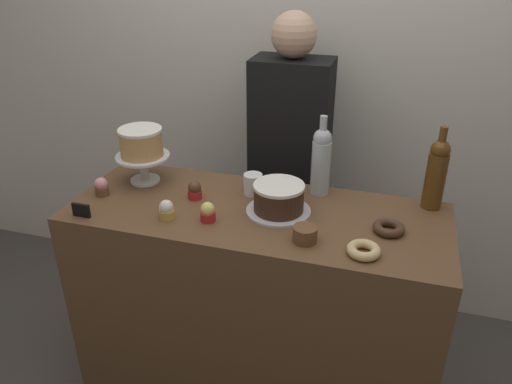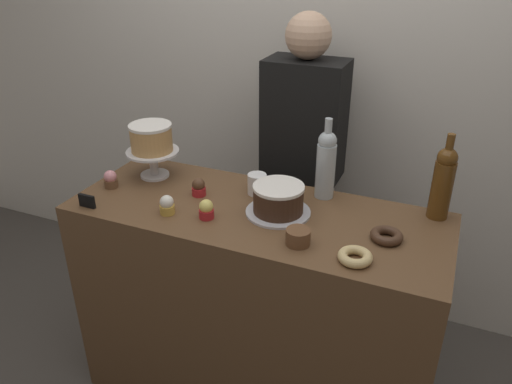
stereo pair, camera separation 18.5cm
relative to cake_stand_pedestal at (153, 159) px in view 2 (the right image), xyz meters
name	(u,v)px [view 2 (the right image)]	position (x,y,z in m)	size (l,w,h in m)	color
back_wall	(324,68)	(0.53, 0.74, 0.27)	(6.00, 0.05, 2.60)	silver
display_counter	(256,308)	(0.53, -0.11, -0.55)	(1.44, 0.56, 0.94)	brown
cake_stand_pedestal	(153,159)	(0.00, 0.00, 0.00)	(0.22, 0.22, 0.12)	silver
white_layer_cake	(151,138)	(0.00, 0.00, 0.10)	(0.18, 0.18, 0.12)	tan
silver_serving_platter	(278,212)	(0.61, -0.10, -0.08)	(0.24, 0.24, 0.01)	silver
chocolate_round_cake	(278,198)	(0.61, -0.10, -0.02)	(0.19, 0.19, 0.11)	#3D2619
wine_bottle_clear	(326,163)	(0.73, 0.11, 0.06)	(0.08, 0.08, 0.33)	#B2BCC1
wine_bottle_amber	(443,182)	(1.16, 0.11, 0.06)	(0.08, 0.08, 0.33)	#5B3814
cupcake_chocolate	(199,187)	(0.26, -0.08, -0.05)	(0.06, 0.06, 0.07)	red
cupcake_strawberry	(111,179)	(-0.11, -0.16, -0.05)	(0.06, 0.06, 0.07)	brown
cupcake_vanilla	(167,205)	(0.23, -0.26, -0.05)	(0.06, 0.06, 0.07)	gold
cupcake_lemon	(206,210)	(0.38, -0.23, -0.05)	(0.06, 0.06, 0.07)	red
donut_chocolate	(386,236)	(1.02, -0.12, -0.07)	(0.11, 0.11, 0.03)	#472D1E
donut_glazed	(355,257)	(0.95, -0.29, -0.07)	(0.11, 0.11, 0.03)	#E0C17F
cookie_stack	(298,237)	(0.75, -0.27, -0.05)	(0.08, 0.08, 0.05)	brown
price_sign_chalkboard	(87,201)	(-0.08, -0.34, -0.06)	(0.07, 0.01, 0.05)	black
coffee_cup_ceramic	(257,184)	(0.47, 0.02, -0.04)	(0.08, 0.08, 0.08)	white
barista_figure	(301,177)	(0.52, 0.45, -0.19)	(0.36, 0.22, 1.60)	black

